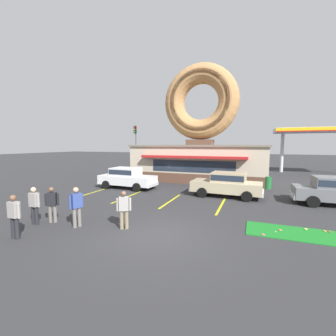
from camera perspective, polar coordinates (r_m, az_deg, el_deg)
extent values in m
plane|color=#2D2D30|center=(8.81, -2.98, -16.67)|extent=(160.00, 160.00, 0.00)
cube|color=brown|center=(22.18, 8.05, -1.71)|extent=(12.00, 6.00, 0.90)
cube|color=beige|center=(22.02, 8.11, 2.42)|extent=(12.00, 6.00, 2.30)
cube|color=slate|center=(21.98, 8.15, 5.62)|extent=(12.30, 6.30, 0.16)
cube|color=#B21E1E|center=(18.81, 5.87, 2.76)|extent=(9.00, 0.60, 0.20)
cube|color=#232D3D|center=(19.14, 6.06, 0.42)|extent=(7.20, 0.03, 1.00)
cube|color=brown|center=(21.98, 8.17, 6.48)|extent=(2.40, 1.80, 0.50)
torus|color=#B27F4C|center=(22.34, 8.32, 16.27)|extent=(7.10, 1.90, 7.10)
torus|color=#936038|center=(21.93, 8.06, 16.47)|extent=(6.25, 1.05, 6.24)
cube|color=#197523|center=(10.22, 31.36, -14.23)|extent=(4.16, 1.56, 0.03)
torus|color=#D8667F|center=(9.43, 23.01, -15.30)|extent=(0.13, 0.13, 0.04)
torus|color=#D17F47|center=(10.16, 26.64, -13.90)|extent=(0.13, 0.13, 0.04)
torus|color=#D17F47|center=(10.92, 34.99, -12.97)|extent=(0.13, 0.13, 0.04)
torus|color=#E5C666|center=(10.75, 31.60, -13.06)|extent=(0.13, 0.13, 0.04)
torus|color=brown|center=(10.94, 35.85, -12.99)|extent=(0.13, 0.13, 0.04)
sphere|color=white|center=(9.88, 25.64, -14.39)|extent=(0.04, 0.04, 0.04)
cube|color=slate|center=(15.54, 36.80, -2.96)|extent=(2.12, 1.59, 0.60)
cube|color=#232D3D|center=(15.54, 36.80, -2.89)|extent=(2.04, 1.61, 0.36)
cube|color=silver|center=(15.22, 29.03, -6.05)|extent=(0.13, 1.67, 0.24)
cylinder|color=black|center=(16.24, 31.57, -5.83)|extent=(0.64, 0.23, 0.64)
cylinder|color=black|center=(14.56, 32.94, -7.18)|extent=(0.64, 0.23, 0.64)
cube|color=silver|center=(17.78, -10.25, -2.97)|extent=(4.46, 1.91, 0.68)
cube|color=silver|center=(17.77, -10.70, -0.89)|extent=(2.15, 1.63, 0.60)
cube|color=#232D3D|center=(17.77, -10.70, -0.83)|extent=(2.07, 1.65, 0.36)
cube|color=silver|center=(16.72, -3.81, -4.28)|extent=(0.16, 1.67, 0.24)
cube|color=silver|center=(19.11, -15.86, -3.20)|extent=(0.16, 1.67, 0.24)
cylinder|color=black|center=(17.89, -5.02, -3.94)|extent=(0.65, 0.24, 0.64)
cylinder|color=black|center=(16.39, -7.91, -4.89)|extent=(0.65, 0.24, 0.64)
cylinder|color=black|center=(19.31, -12.20, -3.32)|extent=(0.65, 0.24, 0.64)
cylinder|color=black|center=(17.92, -15.44, -4.12)|extent=(0.65, 0.24, 0.64)
cube|color=#BCAD89|center=(15.17, 14.54, -4.60)|extent=(4.48, 1.97, 0.68)
cube|color=#BCAD89|center=(15.05, 15.17, -2.23)|extent=(2.17, 1.66, 0.60)
cube|color=#232D3D|center=(15.05, 15.17, -2.15)|extent=(2.09, 1.68, 0.36)
cube|color=silver|center=(15.72, 6.44, -4.97)|extent=(0.18, 1.67, 0.24)
cube|color=silver|center=(15.04, 22.97, -5.91)|extent=(0.18, 1.67, 0.24)
cylinder|color=black|center=(14.68, 8.65, -6.18)|extent=(0.65, 0.25, 0.64)
cylinder|color=black|center=(16.35, 10.27, -4.96)|extent=(0.65, 0.25, 0.64)
cylinder|color=black|center=(14.23, 19.39, -6.84)|extent=(0.65, 0.25, 0.64)
cylinder|color=black|center=(15.95, 19.89, -5.50)|extent=(0.65, 0.25, 0.64)
cylinder|color=slate|center=(11.16, -26.76, -10.32)|extent=(0.15, 0.15, 0.77)
cylinder|color=slate|center=(11.23, -27.73, -10.27)|extent=(0.15, 0.15, 0.77)
cube|color=black|center=(11.04, -27.41, -6.97)|extent=(0.45, 0.39, 0.56)
cylinder|color=black|center=(10.96, -26.18, -7.16)|extent=(0.10, 0.10, 0.52)
cylinder|color=black|center=(11.13, -28.62, -7.07)|extent=(0.10, 0.10, 0.52)
sphere|color=brown|center=(10.96, -27.52, -4.86)|extent=(0.21, 0.21, 0.21)
cylinder|color=#232328|center=(9.95, -33.98, -12.61)|extent=(0.15, 0.15, 0.79)
cylinder|color=#232328|center=(10.11, -34.64, -12.36)|extent=(0.15, 0.15, 0.79)
cube|color=gray|center=(9.85, -34.55, -8.68)|extent=(0.38, 0.24, 0.58)
cylinder|color=gray|center=(9.65, -33.70, -9.09)|extent=(0.10, 0.10, 0.53)
cylinder|color=gray|center=(10.06, -35.35, -8.61)|extent=(0.10, 0.10, 0.53)
sphere|color=brown|center=(9.76, -34.70, -6.26)|extent=(0.21, 0.21, 0.21)
cylinder|color=slate|center=(10.13, -22.64, -11.63)|extent=(0.15, 0.15, 0.82)
cylinder|color=slate|center=(10.21, -21.60, -11.45)|extent=(0.15, 0.15, 0.82)
cube|color=#33478C|center=(9.98, -22.28, -7.65)|extent=(0.36, 0.44, 0.60)
cylinder|color=#33478C|center=(9.89, -23.60, -8.01)|extent=(0.10, 0.10, 0.55)
cylinder|color=#33478C|center=(10.09, -20.98, -7.63)|extent=(0.10, 0.10, 0.55)
sphere|color=tan|center=(9.89, -22.38, -5.17)|extent=(0.22, 0.22, 0.22)
cylinder|color=#7F7056|center=(9.44, -10.48, -12.74)|extent=(0.15, 0.15, 0.76)
cylinder|color=#7F7056|center=(9.45, -11.72, -12.75)|extent=(0.15, 0.15, 0.76)
cube|color=gray|center=(9.26, -11.19, -8.88)|extent=(0.45, 0.40, 0.56)
cylinder|color=gray|center=(9.25, -9.62, -9.03)|extent=(0.10, 0.10, 0.51)
cylinder|color=gray|center=(9.28, -12.74, -9.05)|extent=(0.10, 0.10, 0.51)
sphere|color=brown|center=(9.16, -11.24, -6.40)|extent=(0.20, 0.20, 0.20)
cylinder|color=#232328|center=(11.34, -31.02, -10.22)|extent=(0.15, 0.15, 0.79)
cylinder|color=#232328|center=(11.18, -30.39, -10.41)|extent=(0.15, 0.15, 0.79)
cube|color=gray|center=(11.10, -30.89, -6.90)|extent=(0.38, 0.24, 0.58)
cylinder|color=gray|center=(11.30, -31.66, -6.88)|extent=(0.10, 0.10, 0.53)
cylinder|color=gray|center=(10.91, -30.08, -7.23)|extent=(0.10, 0.10, 0.53)
sphere|color=beige|center=(11.02, -31.01, -4.74)|extent=(0.21, 0.21, 0.21)
cylinder|color=#1E662D|center=(18.90, 23.95, -3.43)|extent=(0.56, 0.56, 0.95)
torus|color=#123D1B|center=(18.83, 24.01, -2.00)|extent=(0.57, 0.57, 0.05)
cylinder|color=#595B60|center=(28.74, -8.11, 4.93)|extent=(0.16, 0.16, 5.80)
cube|color=black|center=(28.64, -8.36, 9.63)|extent=(0.28, 0.24, 0.90)
sphere|color=red|center=(28.55, -8.49, 10.24)|extent=(0.18, 0.18, 0.18)
sphere|color=orange|center=(28.53, -8.48, 9.64)|extent=(0.18, 0.18, 0.18)
sphere|color=green|center=(28.51, -8.47, 9.04)|extent=(0.18, 0.18, 0.18)
cylinder|color=silver|center=(31.01, 26.96, 3.49)|extent=(0.40, 0.40, 4.80)
cube|color=silver|center=(31.59, 33.57, 8.00)|extent=(9.00, 4.40, 0.50)
cube|color=yellow|center=(29.43, 34.51, 8.16)|extent=(9.00, 0.04, 0.44)
cube|color=red|center=(29.39, 34.50, 7.83)|extent=(9.00, 0.04, 0.12)
cube|color=yellow|center=(16.69, -19.18, -6.08)|extent=(0.12, 3.60, 0.01)
cube|color=yellow|center=(14.96, -10.29, -7.22)|extent=(0.12, 3.60, 0.01)
cube|color=yellow|center=(13.68, 0.63, -8.37)|extent=(0.12, 3.60, 0.01)
cube|color=yellow|center=(12.98, 13.31, -9.33)|extent=(0.12, 3.60, 0.01)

